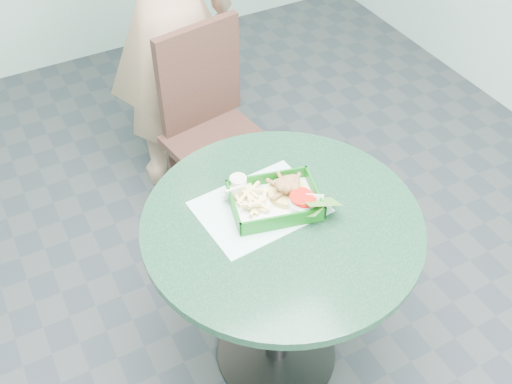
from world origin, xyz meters
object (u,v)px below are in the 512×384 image
cafe_table (281,260)px  food_basket (274,208)px  crab_sandwich (285,190)px  dining_chair (211,120)px  sauce_ramekin (234,192)px

cafe_table → food_basket: size_ratio=3.24×
crab_sandwich → food_basket: bearing=-153.5°
dining_chair → crab_sandwich: (-0.09, -0.76, 0.27)m
crab_sandwich → dining_chair: bearing=83.5°
dining_chair → food_basket: bearing=-109.3°
cafe_table → food_basket: (0.01, 0.06, 0.19)m
food_basket → crab_sandwich: (0.05, 0.02, 0.03)m
dining_chair → cafe_table: bearing=-109.0°
dining_chair → sauce_ramekin: (-0.23, -0.69, 0.27)m
cafe_table → food_basket: food_basket is taller
sauce_ramekin → cafe_table: bearing=-60.3°
dining_chair → food_basket: dining_chair is taller
sauce_ramekin → crab_sandwich: bearing=-25.7°
sauce_ramekin → dining_chair: bearing=71.6°
crab_sandwich → sauce_ramekin: size_ratio=2.36×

